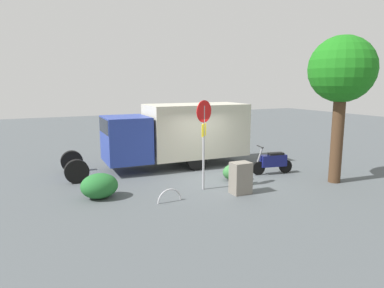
{
  "coord_description": "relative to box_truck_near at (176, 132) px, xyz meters",
  "views": [
    {
      "loc": [
        6.68,
        11.35,
        3.71
      ],
      "look_at": [
        0.82,
        -0.64,
        1.38
      ],
      "focal_mm": 32.54,
      "sensor_mm": 36.0,
      "label": 1
    }
  ],
  "objects": [
    {
      "name": "utility_cabinet",
      "position": [
        -0.41,
        4.57,
        -1.03
      ],
      "size": [
        0.65,
        0.5,
        1.08
      ],
      "primitive_type": "cube",
      "rotation": [
        0.0,
        0.0,
        0.0
      ],
      "color": "slate",
      "rests_on": "ground"
    },
    {
      "name": "shrub_near_sign",
      "position": [
        -1.12,
        3.07,
        -1.25
      ],
      "size": [
        0.93,
        0.76,
        0.64
      ],
      "primitive_type": "ellipsoid",
      "color": "#316B34",
      "rests_on": "ground"
    },
    {
      "name": "ground_plane",
      "position": [
        -0.59,
        2.75,
        -1.57
      ],
      "size": [
        60.0,
        60.0,
        0.0
      ],
      "primitive_type": "plane",
      "color": "#4A5054"
    },
    {
      "name": "bike_rack_hoop",
      "position": [
        2.09,
        4.28,
        -1.57
      ],
      "size": [
        0.85,
        0.12,
        0.85
      ],
      "primitive_type": "torus",
      "rotation": [
        1.57,
        0.0,
        0.08
      ],
      "color": "#B7B7BC",
      "rests_on": "ground"
    },
    {
      "name": "street_tree",
      "position": [
        -4.41,
        4.97,
        2.54
      ],
      "size": [
        2.4,
        2.4,
        5.42
      ],
      "color": "#47301E",
      "rests_on": "ground"
    },
    {
      "name": "motorcycle",
      "position": [
        -3.09,
        2.97,
        -1.05
      ],
      "size": [
        1.8,
        0.64,
        1.2
      ],
      "rotation": [
        0.0,
        0.0,
        -0.18
      ],
      "color": "black",
      "rests_on": "ground"
    },
    {
      "name": "box_truck_near",
      "position": [
        0.0,
        0.0,
        0.0
      ],
      "size": [
        8.11,
        2.44,
        2.79
      ],
      "rotation": [
        0.0,
        0.0,
        -0.03
      ],
      "color": "black",
      "rests_on": "ground"
    },
    {
      "name": "stop_sign",
      "position": [
        0.51,
        3.62,
        0.53
      ],
      "size": [
        0.71,
        0.33,
        3.15
      ],
      "color": "#9E9EA3",
      "rests_on": "ground"
    },
    {
      "name": "shrub_mid_verge",
      "position": [
        4.01,
        2.96,
        -1.16
      ],
      "size": [
        1.21,
        0.99,
        0.82
      ],
      "primitive_type": "ellipsoid",
      "color": "#23662C",
      "rests_on": "ground"
    }
  ]
}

